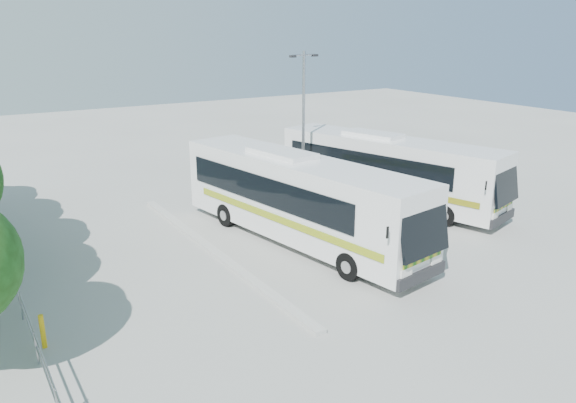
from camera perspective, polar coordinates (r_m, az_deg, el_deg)
ground at (r=23.51m, az=-0.46°, el=-5.60°), size 100.00×100.00×0.00m
kerb_divider at (r=24.14m, az=-7.64°, el=-4.95°), size 0.40×16.00×0.15m
railing at (r=24.02m, az=-26.80°, el=-5.14°), size 0.06×22.00×1.00m
coach_main at (r=24.49m, az=1.05°, el=0.44°), size 4.77×13.73×3.74m
coach_adjacent at (r=30.45m, az=10.17°, el=3.32°), size 5.96×13.05×3.57m
lamppost at (r=30.03m, az=1.58°, el=8.20°), size 1.95×0.57×8.01m
bollard at (r=18.49m, az=-23.66°, el=-12.00°), size 0.16×0.16×1.07m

